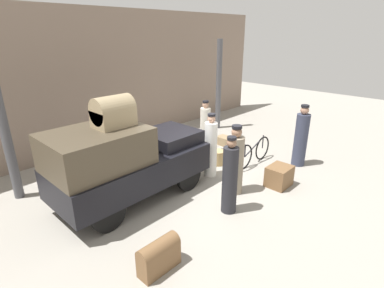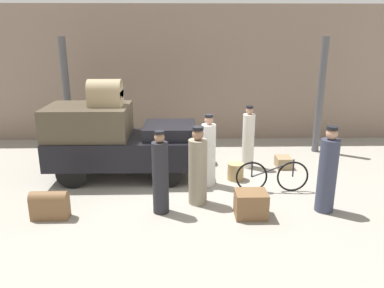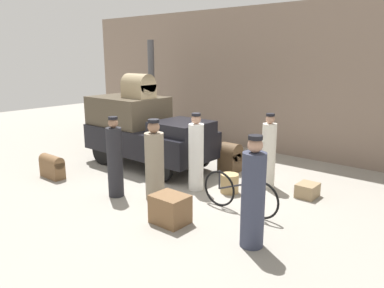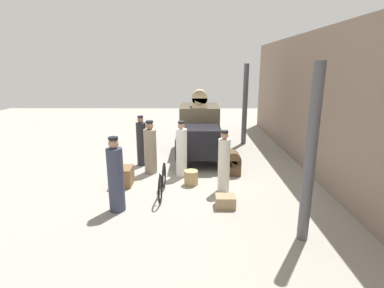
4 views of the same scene
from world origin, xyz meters
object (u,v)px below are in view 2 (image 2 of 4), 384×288
at_px(truck, 115,139).
at_px(porter_standing_middle, 198,169).
at_px(trunk_on_truck_roof, 105,94).
at_px(conductor_in_dark_uniform, 327,173).
at_px(bicycle, 272,176).
at_px(trunk_wicker_pale, 50,204).
at_px(porter_carrying_trunk, 160,176).
at_px(trunk_umber_medium, 251,204).
at_px(suitcase_tan_flat, 283,162).
at_px(porter_lifting_near_truck, 248,139).
at_px(wicker_basket, 236,171).
at_px(porter_with_bicycle, 208,153).
at_px(trunk_barrel_dark, 199,150).

distance_m(truck, porter_standing_middle, 2.62).
bearing_deg(trunk_on_truck_roof, conductor_in_dark_uniform, -22.91).
bearing_deg(porter_standing_middle, bicycle, 17.63).
relative_size(conductor_in_dark_uniform, trunk_wicker_pale, 2.48).
relative_size(porter_carrying_trunk, trunk_on_truck_roof, 2.17).
relative_size(conductor_in_dark_uniform, trunk_umber_medium, 2.85).
distance_m(suitcase_tan_flat, trunk_on_truck_roof, 5.14).
height_order(trunk_umber_medium, trunk_on_truck_roof, trunk_on_truck_roof).
bearing_deg(conductor_in_dark_uniform, porter_lifting_near_truck, 113.83).
relative_size(truck, suitcase_tan_flat, 7.59).
bearing_deg(wicker_basket, trunk_on_truck_roof, 174.91).
bearing_deg(suitcase_tan_flat, wicker_basket, -149.18).
bearing_deg(porter_with_bicycle, wicker_basket, 23.33).
bearing_deg(trunk_umber_medium, porter_with_bicycle, 114.34).
distance_m(trunk_wicker_pale, trunk_on_truck_roof, 3.05).
height_order(wicker_basket, suitcase_tan_flat, wicker_basket).
bearing_deg(trunk_wicker_pale, porter_standing_middle, 12.24).
xyz_separation_m(porter_with_bicycle, trunk_wicker_pale, (-3.31, -1.68, -0.51)).
bearing_deg(trunk_barrel_dark, bicycle, -52.06).
height_order(bicycle, conductor_in_dark_uniform, conductor_in_dark_uniform).
bearing_deg(trunk_barrel_dark, trunk_umber_medium, -74.51).
distance_m(porter_lifting_near_truck, trunk_on_truck_roof, 3.99).
xyz_separation_m(porter_standing_middle, porter_carrying_trunk, (-0.78, -0.42, 0.02)).
distance_m(trunk_umber_medium, trunk_wicker_pale, 4.07).
bearing_deg(wicker_basket, porter_lifting_near_truck, 63.51).
height_order(porter_with_bicycle, trunk_on_truck_roof, trunk_on_truck_roof).
height_order(conductor_in_dark_uniform, porter_with_bicycle, conductor_in_dark_uniform).
distance_m(bicycle, trunk_on_truck_roof, 4.50).
xyz_separation_m(bicycle, trunk_on_truck_roof, (-3.99, 1.06, 1.79)).
relative_size(porter_standing_middle, trunk_barrel_dark, 2.24).
distance_m(porter_lifting_near_truck, trunk_barrel_dark, 1.45).
xyz_separation_m(bicycle, porter_carrying_trunk, (-2.55, -0.99, 0.43)).
xyz_separation_m(porter_carrying_trunk, porter_lifting_near_truck, (2.25, 2.67, -0.01)).
distance_m(porter_standing_middle, trunk_on_truck_roof, 3.08).
distance_m(porter_standing_middle, trunk_wicker_pale, 3.12).
relative_size(wicker_basket, porter_carrying_trunk, 0.24).
bearing_deg(trunk_umber_medium, suitcase_tan_flat, 63.71).
bearing_deg(truck, wicker_basket, -5.39).
height_order(wicker_basket, porter_carrying_trunk, porter_carrying_trunk).
distance_m(bicycle, trunk_barrel_dark, 2.65).
relative_size(conductor_in_dark_uniform, porter_lifting_near_truck, 1.06).
relative_size(wicker_basket, trunk_umber_medium, 0.67).
height_order(porter_standing_middle, suitcase_tan_flat, porter_standing_middle).
xyz_separation_m(porter_with_bicycle, suitcase_tan_flat, (2.18, 1.18, -0.67)).
relative_size(bicycle, porter_carrying_trunk, 0.97).
height_order(porter_carrying_trunk, trunk_on_truck_roof, trunk_on_truck_roof).
bearing_deg(porter_carrying_trunk, porter_lifting_near_truck, 49.81).
height_order(porter_carrying_trunk, trunk_barrel_dark, porter_carrying_trunk).
xyz_separation_m(porter_lifting_near_truck, trunk_wicker_pale, (-4.48, -2.90, -0.50)).
xyz_separation_m(porter_carrying_trunk, porter_with_bicycle, (1.08, 1.45, 0.00)).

